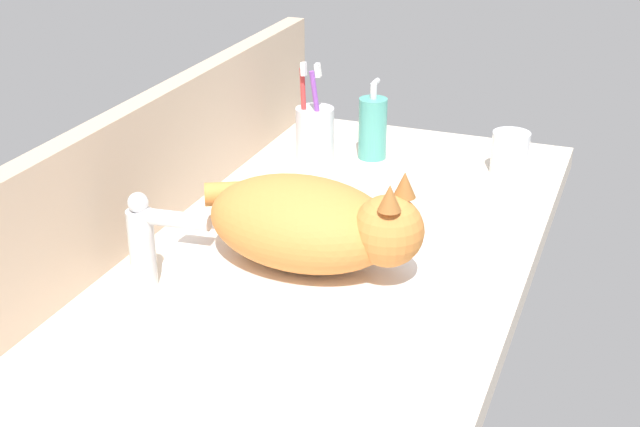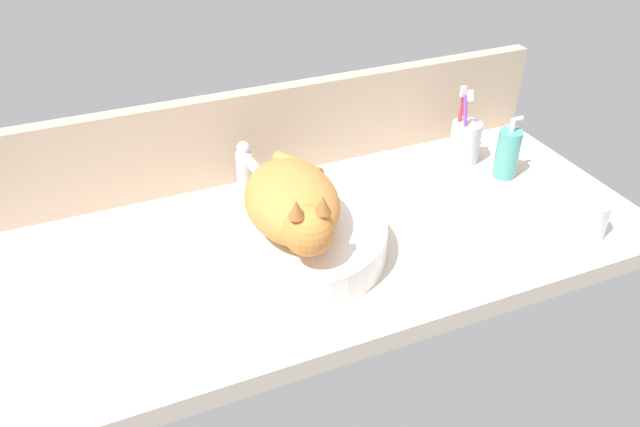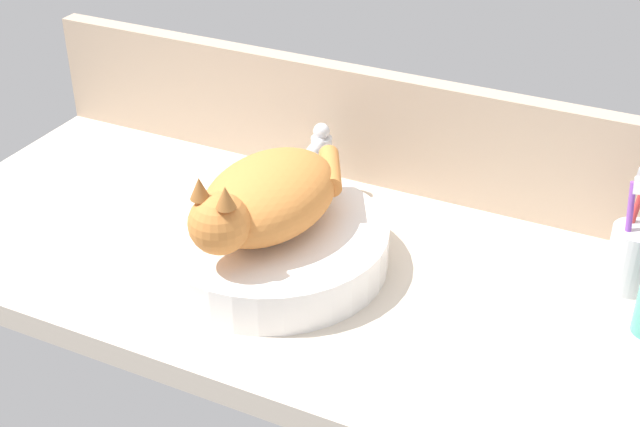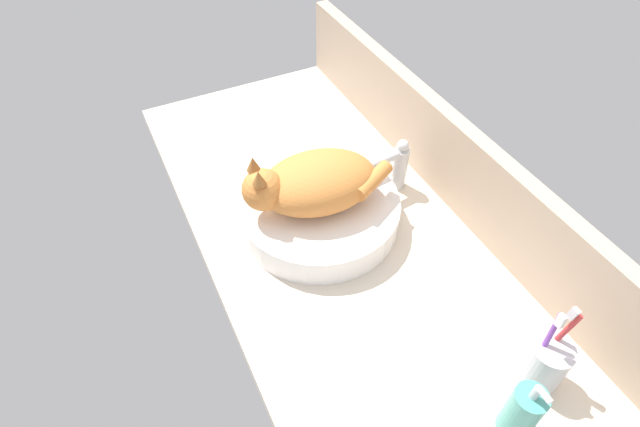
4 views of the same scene
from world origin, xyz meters
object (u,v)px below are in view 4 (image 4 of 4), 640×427
sink_basin (319,211)px  soap_dispenser (522,412)px  faucet (397,164)px  toothbrush_cup (545,362)px  cat (313,183)px

sink_basin → soap_dispenser: 55.71cm
faucet → soap_dispenser: (57.22, -13.07, -1.45)cm
faucet → toothbrush_cup: toothbrush_cup is taller
sink_basin → toothbrush_cup: toothbrush_cup is taller
sink_basin → toothbrush_cup: bearing=19.5°
sink_basin → faucet: faucet is taller
cat → soap_dispenser: bearing=9.8°
cat → sink_basin: bearing=86.4°
soap_dispenser → sink_basin: bearing=-171.6°
sink_basin → soap_dispenser: bearing=8.4°
faucet → toothbrush_cup: size_ratio=0.73×
sink_basin → cat: cat is taller
sink_basin → cat: (-0.09, -1.37, 9.03)cm
faucet → sink_basin: bearing=-84.2°
sink_basin → cat: size_ratio=1.12×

